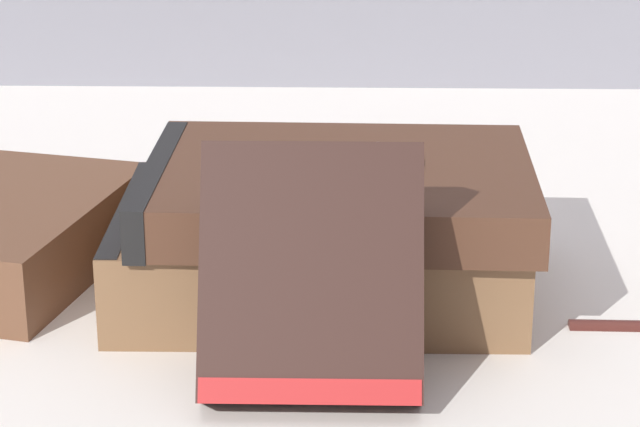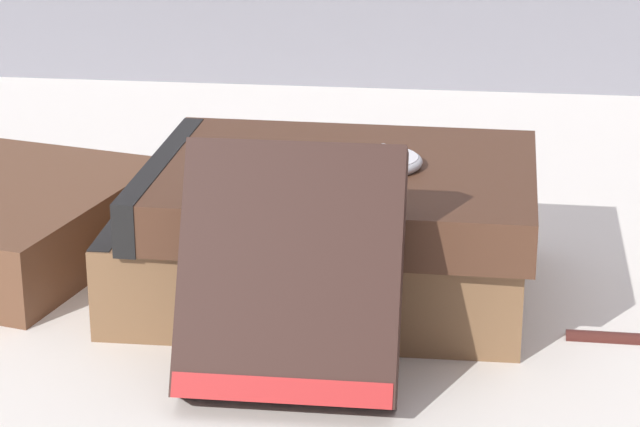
{
  "view_description": "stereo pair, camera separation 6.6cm",
  "coord_description": "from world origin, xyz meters",
  "px_view_note": "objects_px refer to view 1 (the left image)",
  "views": [
    {
      "loc": [
        0.04,
        -0.7,
        0.3
      ],
      "look_at": [
        0.03,
        -0.01,
        0.05
      ],
      "focal_mm": 75.0,
      "sensor_mm": 36.0,
      "label": 1
    },
    {
      "loc": [
        0.11,
        -0.7,
        0.3
      ],
      "look_at": [
        0.03,
        -0.01,
        0.05
      ],
      "focal_mm": 75.0,
      "sensor_mm": 36.0,
      "label": 2
    }
  ],
  "objects_px": {
    "pocket_watch": "(379,160)",
    "reading_glasses": "(239,192)",
    "book_flat_top": "(329,188)",
    "book_flat_bottom": "(308,249)",
    "book_leaning_front": "(312,284)"
  },
  "relations": [
    {
      "from": "book_leaning_front",
      "to": "reading_glasses",
      "type": "xyz_separation_m",
      "value": [
        -0.06,
        0.29,
        -0.05
      ]
    },
    {
      "from": "book_flat_top",
      "to": "reading_glasses",
      "type": "distance_m",
      "value": 0.19
    },
    {
      "from": "book_flat_top",
      "to": "pocket_watch",
      "type": "relative_size",
      "value": 4.38
    },
    {
      "from": "book_flat_bottom",
      "to": "book_leaning_front",
      "type": "relative_size",
      "value": 1.87
    },
    {
      "from": "pocket_watch",
      "to": "reading_glasses",
      "type": "distance_m",
      "value": 0.21
    },
    {
      "from": "book_flat_top",
      "to": "pocket_watch",
      "type": "height_order",
      "value": "pocket_watch"
    },
    {
      "from": "pocket_watch",
      "to": "book_flat_bottom",
      "type": "bearing_deg",
      "value": 169.04
    },
    {
      "from": "book_leaning_front",
      "to": "reading_glasses",
      "type": "relative_size",
      "value": 1.19
    },
    {
      "from": "book_leaning_front",
      "to": "pocket_watch",
      "type": "xyz_separation_m",
      "value": [
        0.03,
        0.11,
        0.03
      ]
    },
    {
      "from": "book_flat_top",
      "to": "book_leaning_front",
      "type": "distance_m",
      "value": 0.12
    },
    {
      "from": "book_flat_top",
      "to": "book_flat_bottom",
      "type": "bearing_deg",
      "value": 155.78
    },
    {
      "from": "pocket_watch",
      "to": "reading_glasses",
      "type": "xyz_separation_m",
      "value": [
        -0.09,
        0.17,
        -0.08
      ]
    },
    {
      "from": "book_flat_top",
      "to": "book_leaning_front",
      "type": "relative_size",
      "value": 1.8
    },
    {
      "from": "reading_glasses",
      "to": "book_flat_bottom",
      "type": "bearing_deg",
      "value": -72.49
    },
    {
      "from": "book_flat_bottom",
      "to": "reading_glasses",
      "type": "bearing_deg",
      "value": 107.29
    }
  ]
}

